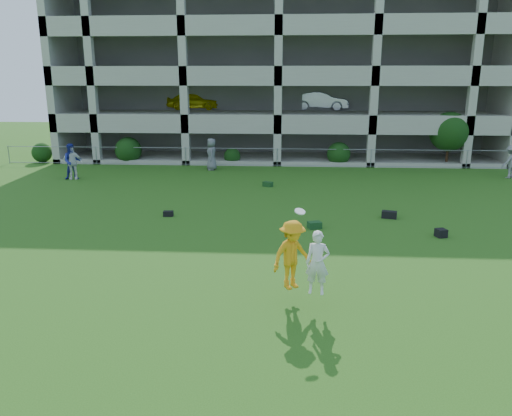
# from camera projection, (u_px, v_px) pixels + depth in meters

# --- Properties ---
(ground) EXTENTS (100.00, 100.00, 0.00)m
(ground) POSITION_uv_depth(u_px,v_px,m) (261.00, 283.00, 14.08)
(ground) COLOR #235114
(ground) RESTS_ON ground
(bystander_a) EXTENTS (1.20, 1.08, 2.03)m
(bystander_a) POSITION_uv_depth(u_px,v_px,m) (72.00, 161.00, 28.14)
(bystander_a) COLOR navy
(bystander_a) RESTS_ON ground
(bystander_b) EXTENTS (1.20, 0.71, 1.91)m
(bystander_b) POSITION_uv_depth(u_px,v_px,m) (72.00, 162.00, 28.16)
(bystander_b) COLOR white
(bystander_b) RESTS_ON ground
(bystander_c) EXTENTS (0.83, 1.08, 1.97)m
(bystander_c) POSITION_uv_depth(u_px,v_px,m) (212.00, 154.00, 30.99)
(bystander_c) COLOR slate
(bystander_c) RESTS_ON ground
(bystander_f) EXTENTS (1.40, 1.15, 1.89)m
(bystander_f) POSITION_uv_depth(u_px,v_px,m) (511.00, 162.00, 28.48)
(bystander_f) COLOR gray
(bystander_f) RESTS_ON ground
(bag_black_b) EXTENTS (0.42, 0.28, 0.22)m
(bag_black_b) POSITION_uv_depth(u_px,v_px,m) (168.00, 214.00, 20.82)
(bag_black_b) COLOR black
(bag_black_b) RESTS_ON ground
(bag_green_c) EXTENTS (0.58, 0.49, 0.26)m
(bag_green_c) POSITION_uv_depth(u_px,v_px,m) (314.00, 225.00, 19.14)
(bag_green_c) COLOR #143716
(bag_green_c) RESTS_ON ground
(crate_d) EXTENTS (0.44, 0.44, 0.30)m
(crate_d) POSITION_uv_depth(u_px,v_px,m) (441.00, 233.00, 18.10)
(crate_d) COLOR black
(crate_d) RESTS_ON ground
(bag_black_e) EXTENTS (0.66, 0.45, 0.30)m
(bag_black_e) POSITION_uv_depth(u_px,v_px,m) (389.00, 215.00, 20.51)
(bag_black_e) COLOR black
(bag_black_e) RESTS_ON ground
(bag_green_g) EXTENTS (0.58, 0.50, 0.25)m
(bag_green_g) POSITION_uv_depth(u_px,v_px,m) (268.00, 184.00, 26.46)
(bag_green_g) COLOR #123316
(bag_green_g) RESTS_ON ground
(frisbee_contest) EXTENTS (1.60, 1.34, 2.15)m
(frisbee_contest) POSITION_uv_depth(u_px,v_px,m) (297.00, 256.00, 12.54)
(frisbee_contest) COLOR orange
(frisbee_contest) RESTS_ON ground
(parking_garage) EXTENTS (30.00, 14.00, 12.00)m
(parking_garage) POSITION_uv_depth(u_px,v_px,m) (280.00, 72.00, 39.28)
(parking_garage) COLOR #9E998C
(parking_garage) RESTS_ON ground
(fence) EXTENTS (36.06, 0.06, 1.20)m
(fence) POSITION_uv_depth(u_px,v_px,m) (277.00, 157.00, 32.26)
(fence) COLOR gray
(fence) RESTS_ON ground
(shrub_row) EXTENTS (34.38, 2.52, 3.50)m
(shrub_row) POSITION_uv_depth(u_px,v_px,m) (348.00, 142.00, 32.42)
(shrub_row) COLOR #163D11
(shrub_row) RESTS_ON ground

